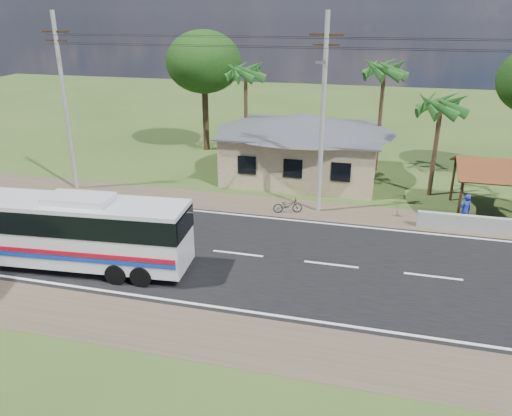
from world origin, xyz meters
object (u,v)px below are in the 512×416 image
Objects in this scene: waiting_shed at (504,169)px; motorcycle at (288,206)px; person at (465,210)px; coach_bus at (63,226)px.

motorcycle is (-11.68, -2.71, -2.28)m from waiting_shed.
person is (-2.05, -2.23, -1.81)m from waiting_shed.
coach_bus is 12.42m from motorcycle.
coach_bus reaches higher than waiting_shed.
waiting_shed is at bearing -155.40° from person.
waiting_shed is 12.21m from motorcycle.
coach_bus is 20.44m from person.
coach_bus is at bearing -149.98° from waiting_shed.
waiting_shed is at bearing -94.58° from motorcycle.
coach_bus reaches higher than motorcycle.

